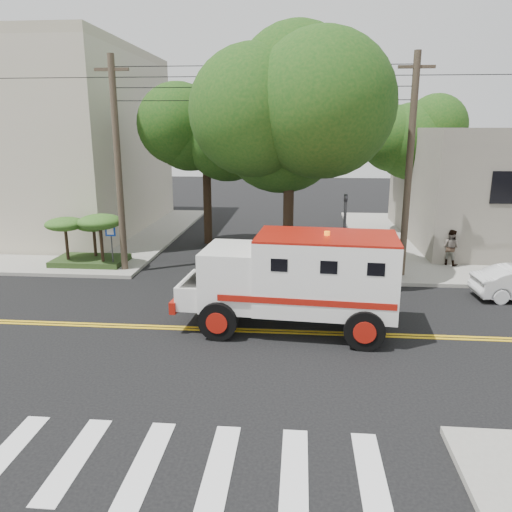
# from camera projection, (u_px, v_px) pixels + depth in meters

# --- Properties ---
(ground) EXTENTS (100.00, 100.00, 0.00)m
(ground) POSITION_uv_depth(u_px,v_px,m) (234.00, 330.00, 15.62)
(ground) COLOR black
(ground) RESTS_ON ground
(sidewalk_ne) EXTENTS (17.00, 17.00, 0.15)m
(sidewalk_ne) POSITION_uv_depth(u_px,v_px,m) (509.00, 241.00, 27.46)
(sidewalk_ne) COLOR gray
(sidewalk_ne) RESTS_ON ground
(sidewalk_nw) EXTENTS (17.00, 17.00, 0.15)m
(sidewalk_nw) POSITION_uv_depth(u_px,v_px,m) (40.00, 233.00, 29.79)
(sidewalk_nw) COLOR gray
(sidewalk_nw) RESTS_ON ground
(building_left) EXTENTS (16.00, 14.00, 10.00)m
(building_left) POSITION_uv_depth(u_px,v_px,m) (12.00, 145.00, 30.15)
(building_left) COLOR #B9B398
(building_left) RESTS_ON sidewalk_nw
(utility_pole_left) EXTENTS (0.28, 0.28, 9.00)m
(utility_pole_left) POSITION_uv_depth(u_px,v_px,m) (118.00, 169.00, 20.77)
(utility_pole_left) COLOR #382D23
(utility_pole_left) RESTS_ON ground
(utility_pole_right) EXTENTS (0.28, 0.28, 9.00)m
(utility_pole_right) POSITION_uv_depth(u_px,v_px,m) (409.00, 170.00, 19.94)
(utility_pole_right) COLOR #382D23
(utility_pole_right) RESTS_ON ground
(tree_main) EXTENTS (6.08, 5.70, 9.85)m
(tree_main) POSITION_uv_depth(u_px,v_px,m) (301.00, 100.00, 19.65)
(tree_main) COLOR black
(tree_main) RESTS_ON ground
(tree_left) EXTENTS (4.48, 4.20, 7.70)m
(tree_left) POSITION_uv_depth(u_px,v_px,m) (211.00, 136.00, 25.79)
(tree_left) COLOR black
(tree_left) RESTS_ON ground
(tree_right) EXTENTS (4.80, 4.50, 8.20)m
(tree_right) POSITION_uv_depth(u_px,v_px,m) (422.00, 129.00, 28.55)
(tree_right) COLOR black
(tree_right) RESTS_ON ground
(traffic_signal) EXTENTS (0.15, 0.18, 3.60)m
(traffic_signal) POSITION_uv_depth(u_px,v_px,m) (344.00, 228.00, 20.14)
(traffic_signal) COLOR #3F3F42
(traffic_signal) RESTS_ON ground
(accessibility_sign) EXTENTS (0.45, 0.10, 2.02)m
(accessibility_sign) POSITION_uv_depth(u_px,v_px,m) (111.00, 241.00, 21.77)
(accessibility_sign) COLOR #3F3F42
(accessibility_sign) RESTS_ON ground
(palm_planter) EXTENTS (3.52, 2.63, 2.36)m
(palm_planter) POSITION_uv_depth(u_px,v_px,m) (88.00, 232.00, 22.24)
(palm_planter) COLOR #1E3314
(palm_planter) RESTS_ON sidewalk_nw
(armored_truck) EXTENTS (6.86, 3.13, 3.05)m
(armored_truck) POSITION_uv_depth(u_px,v_px,m) (297.00, 276.00, 15.30)
(armored_truck) COLOR white
(armored_truck) RESTS_ON ground
(pedestrian_a) EXTENTS (0.68, 0.48, 1.77)m
(pedestrian_a) POSITION_uv_depth(u_px,v_px,m) (386.00, 258.00, 20.20)
(pedestrian_a) COLOR gray
(pedestrian_a) RESTS_ON sidewalk_ne
(pedestrian_b) EXTENTS (0.99, 0.97, 1.61)m
(pedestrian_b) POSITION_uv_depth(u_px,v_px,m) (451.00, 247.00, 22.34)
(pedestrian_b) COLOR gray
(pedestrian_b) RESTS_ON sidewalk_ne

